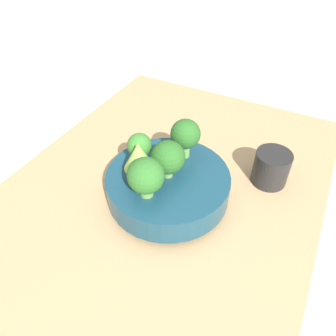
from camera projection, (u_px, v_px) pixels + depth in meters
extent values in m
plane|color=beige|center=(162.00, 202.00, 0.78)|extent=(6.00, 6.00, 0.00)
cube|color=tan|center=(162.00, 195.00, 0.76)|extent=(0.94, 0.68, 0.04)
cylinder|color=navy|center=(168.00, 196.00, 0.72)|extent=(0.12, 0.12, 0.01)
cylinder|color=navy|center=(168.00, 185.00, 0.70)|extent=(0.26, 0.26, 0.06)
cylinder|color=#6BA34C|center=(140.00, 159.00, 0.69)|extent=(0.03, 0.03, 0.03)
sphere|color=#387A2D|center=(139.00, 145.00, 0.67)|extent=(0.05, 0.05, 0.05)
cylinder|color=#6BA34C|center=(147.00, 190.00, 0.63)|extent=(0.03, 0.03, 0.02)
sphere|color=#2D6B28|center=(146.00, 176.00, 0.60)|extent=(0.07, 0.07, 0.07)
cylinder|color=#6BA34C|center=(185.00, 149.00, 0.71)|extent=(0.02, 0.02, 0.04)
sphere|color=#286023|center=(185.00, 134.00, 0.68)|extent=(0.06, 0.06, 0.06)
cylinder|color=#609347|center=(140.00, 173.00, 0.66)|extent=(0.02, 0.02, 0.03)
cone|color=#93B751|center=(139.00, 156.00, 0.63)|extent=(0.06, 0.06, 0.06)
cylinder|color=#6BA34C|center=(168.00, 171.00, 0.67)|extent=(0.02, 0.02, 0.02)
sphere|color=#286023|center=(168.00, 157.00, 0.64)|extent=(0.07, 0.07, 0.07)
cylinder|color=black|center=(271.00, 168.00, 0.74)|extent=(0.08, 0.08, 0.08)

